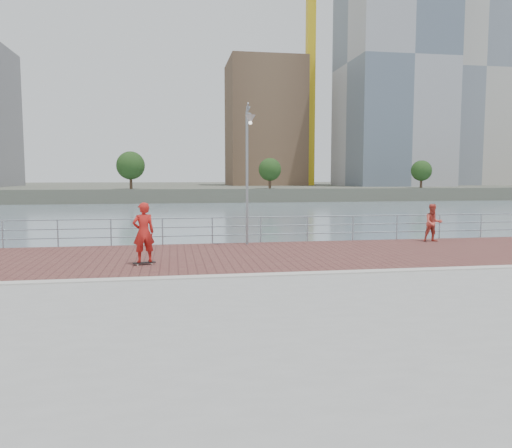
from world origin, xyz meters
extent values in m
plane|color=slate|center=(0.00, 0.00, -2.00)|extent=(400.00, 400.00, 0.00)
cube|color=gray|center=(0.00, -5.00, -1.00)|extent=(40.00, 24.00, 2.00)
cube|color=brown|center=(0.00, 3.60, 0.01)|extent=(40.00, 6.80, 0.02)
cube|color=#B7B5AD|center=(0.00, 0.00, 0.03)|extent=(40.00, 0.40, 0.06)
cube|color=#9E9E9B|center=(0.00, -8.60, 0.01)|extent=(40.00, 16.80, 0.02)
cube|color=#4C5142|center=(0.00, 122.50, -0.75)|extent=(320.00, 95.00, 2.50)
cylinder|color=#8C9EA8|center=(-9.24, 7.00, 0.55)|extent=(0.06, 0.06, 1.10)
cylinder|color=#8C9EA8|center=(-7.18, 7.00, 0.55)|extent=(0.06, 0.06, 1.10)
cylinder|color=#8C9EA8|center=(-5.13, 7.00, 0.55)|extent=(0.06, 0.06, 1.10)
cylinder|color=#8C9EA8|center=(-3.08, 7.00, 0.55)|extent=(0.06, 0.06, 1.10)
cylinder|color=#8C9EA8|center=(-1.03, 7.00, 0.55)|extent=(0.06, 0.06, 1.10)
cylinder|color=#8C9EA8|center=(1.03, 7.00, 0.55)|extent=(0.06, 0.06, 1.10)
cylinder|color=#8C9EA8|center=(3.08, 7.00, 0.55)|extent=(0.06, 0.06, 1.10)
cylinder|color=#8C9EA8|center=(5.13, 7.00, 0.55)|extent=(0.06, 0.06, 1.10)
cylinder|color=#8C9EA8|center=(7.18, 7.00, 0.55)|extent=(0.06, 0.06, 1.10)
cylinder|color=#8C9EA8|center=(9.24, 7.00, 0.55)|extent=(0.06, 0.06, 1.10)
cylinder|color=#8C9EA8|center=(11.29, 7.00, 0.55)|extent=(0.06, 0.06, 1.10)
cylinder|color=#8C9EA8|center=(0.00, 7.00, 1.10)|extent=(39.00, 0.05, 0.05)
cylinder|color=#8C9EA8|center=(0.00, 7.00, 0.73)|extent=(39.00, 0.05, 0.05)
cylinder|color=#8C9EA8|center=(0.00, 7.00, 0.36)|extent=(39.00, 0.05, 0.05)
cylinder|color=gray|center=(0.37, 6.50, 2.72)|extent=(0.11, 0.11, 5.44)
cylinder|color=gray|center=(0.37, 6.05, 5.44)|extent=(0.07, 0.91, 0.07)
cone|color=#B2B2AD|center=(0.37, 5.59, 5.26)|extent=(0.40, 0.40, 0.32)
cube|color=black|center=(-3.56, 2.32, 0.09)|extent=(0.73, 0.37, 0.03)
cylinder|color=beige|center=(-3.76, 2.20, 0.05)|extent=(0.06, 0.05, 0.05)
cylinder|color=beige|center=(-3.33, 2.33, 0.05)|extent=(0.06, 0.05, 0.05)
cylinder|color=beige|center=(-3.80, 2.32, 0.05)|extent=(0.06, 0.05, 0.05)
cylinder|color=beige|center=(-3.36, 2.45, 0.05)|extent=(0.06, 0.05, 0.05)
imported|color=red|center=(-3.56, 2.32, 1.06)|extent=(0.80, 0.63, 1.91)
imported|color=#CE4A3C|center=(8.39, 6.04, 0.83)|extent=(0.86, 0.71, 1.62)
cube|color=gold|center=(30.00, 104.00, 25.50)|extent=(2.00, 2.00, 50.00)
cube|color=brown|center=(20.00, 110.00, 15.69)|extent=(18.00, 18.00, 30.39)
cube|color=#9E9EA3|center=(48.00, 98.00, 28.49)|extent=(22.00, 22.00, 55.97)
cube|color=#B2ADA3|center=(72.00, 108.00, 29.05)|extent=(20.00, 20.00, 57.10)
cylinder|color=#473323|center=(-10.00, 77.00, 2.43)|extent=(0.50, 0.50, 3.87)
sphere|color=#193814|center=(-10.00, 77.00, 4.64)|extent=(4.97, 4.97, 4.97)
cylinder|color=#473323|center=(15.00, 77.00, 2.13)|extent=(0.50, 0.50, 3.26)
sphere|color=#193814|center=(15.00, 77.00, 3.99)|extent=(4.19, 4.19, 4.19)
cylinder|color=#473323|center=(45.00, 77.00, 2.05)|extent=(0.50, 0.50, 3.11)
sphere|color=#193814|center=(45.00, 77.00, 3.83)|extent=(3.99, 3.99, 3.99)
camera|label=1|loc=(-2.61, -13.75, 2.85)|focal=35.00mm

